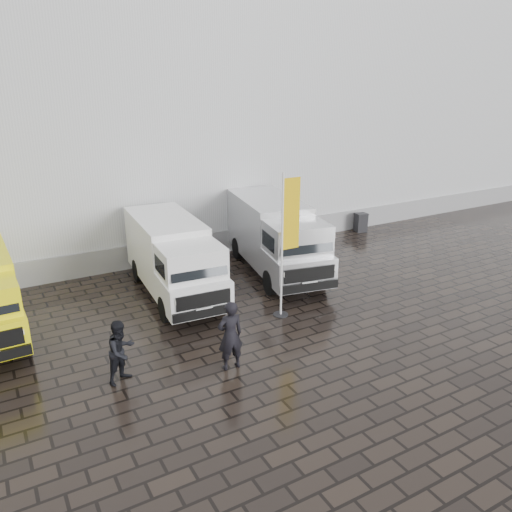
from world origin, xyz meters
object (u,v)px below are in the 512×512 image
(van_white, at_px, (174,260))
(flagpole, at_px, (287,238))
(person_front, at_px, (230,335))
(van_silver, at_px, (275,238))
(wheelie_bin, at_px, (361,222))
(person_tent, at_px, (121,351))

(van_white, xyz_separation_m, flagpole, (2.62, -3.36, 1.31))
(van_white, height_order, flagpole, flagpole)
(flagpole, height_order, person_front, flagpole)
(van_silver, height_order, person_front, van_silver)
(wheelie_bin, distance_m, person_tent, 16.18)
(person_front, bearing_deg, van_white, -92.68)
(flagpole, distance_m, wheelie_bin, 10.83)
(flagpole, relative_size, person_front, 2.42)
(person_front, height_order, person_tent, person_front)
(person_front, distance_m, person_tent, 2.83)
(wheelie_bin, height_order, person_tent, person_tent)
(wheelie_bin, distance_m, person_front, 14.32)
(van_white, relative_size, flagpole, 1.30)
(van_white, xyz_separation_m, van_silver, (4.38, 0.18, 0.09))
(van_silver, relative_size, flagpole, 1.38)
(wheelie_bin, relative_size, person_front, 0.49)
(flagpole, bearing_deg, person_front, -146.31)
(van_silver, height_order, wheelie_bin, van_silver)
(person_tent, bearing_deg, van_white, 27.36)
(van_silver, height_order, flagpole, flagpole)
(flagpole, relative_size, person_tent, 2.80)
(wheelie_bin, xyz_separation_m, person_front, (-11.67, -8.28, 0.51))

